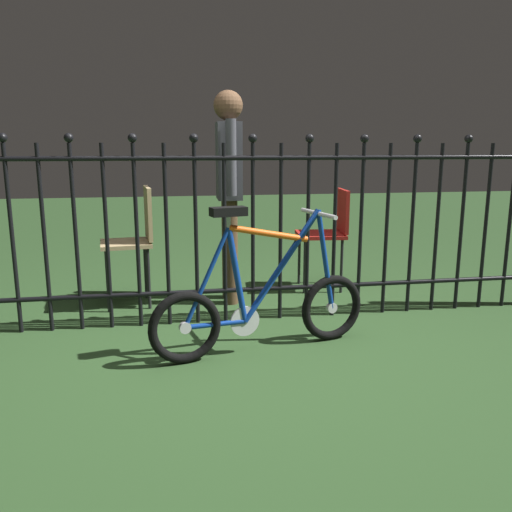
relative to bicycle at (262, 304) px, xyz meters
name	(u,v)px	position (x,y,z in m)	size (l,w,h in m)	color
ground_plane	(259,353)	(-0.03, -0.03, -0.29)	(20.00, 20.00, 0.00)	#274421
iron_fence	(234,225)	(-0.09, 0.58, 0.39)	(4.60, 0.07, 1.35)	black
bicycle	(262,304)	(0.00, 0.00, 0.00)	(1.34, 0.46, 0.87)	black
chair_tan	(136,234)	(-0.78, 1.09, 0.26)	(0.42, 0.41, 0.90)	black
chair_red	(329,228)	(0.81, 1.29, 0.24)	(0.43, 0.42, 0.85)	black
person_visitor	(229,179)	(-0.07, 1.07, 0.67)	(0.22, 0.48, 1.61)	#4C3823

